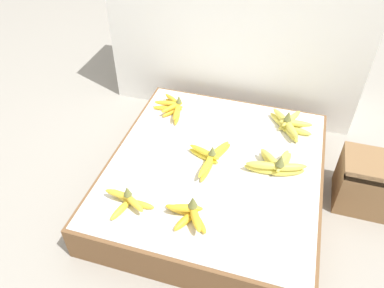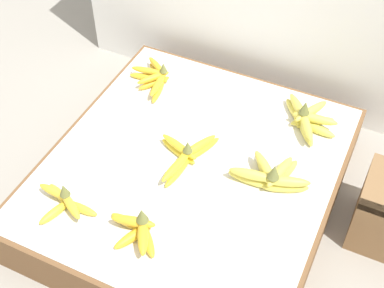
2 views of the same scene
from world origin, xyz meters
name	(u,v)px [view 1 (image 1 of 2)]	position (x,y,z in m)	size (l,w,h in m)	color
ground_plane	(214,189)	(0.00, 0.00, 0.00)	(10.00, 10.00, 0.00)	gray
display_platform	(214,177)	(0.00, 0.00, 0.08)	(0.91, 1.00, 0.17)	brown
back_vendor_table	(238,35)	(-0.08, 0.80, 0.39)	(1.34, 0.43, 0.77)	white
wooden_crate	(374,184)	(0.67, 0.12, 0.12)	(0.30, 0.22, 0.23)	olive
banana_bunch_front_left	(127,200)	(-0.27, -0.32, 0.20)	(0.20, 0.15, 0.10)	gold
banana_bunch_front_midleft	(189,214)	(-0.02, -0.32, 0.20)	(0.19, 0.13, 0.11)	gold
banana_bunch_middle_midleft	(210,157)	(-0.02, 0.00, 0.20)	(0.18, 0.27, 0.10)	yellow
banana_bunch_middle_midright	(276,165)	(0.25, 0.03, 0.20)	(0.26, 0.18, 0.11)	#DBCC4C
banana_bunch_back_left	(173,107)	(-0.30, 0.30, 0.19)	(0.17, 0.21, 0.09)	gold
banana_bunch_back_midright	(290,124)	(0.28, 0.33, 0.20)	(0.22, 0.23, 0.11)	#DBCC4C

